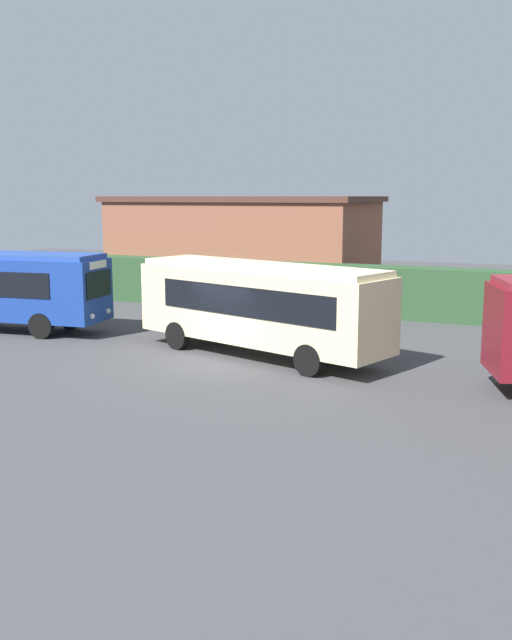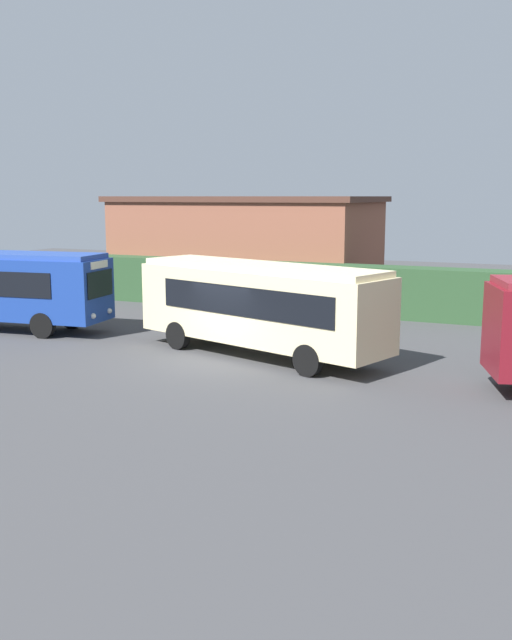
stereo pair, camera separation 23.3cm
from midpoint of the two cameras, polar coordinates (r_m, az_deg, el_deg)
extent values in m
plane|color=#424244|center=(23.76, -2.91, -3.30)|extent=(79.34, 79.34, 0.00)
cube|color=black|center=(32.18, -19.64, 3.33)|extent=(7.91, 0.99, 0.98)
cube|color=black|center=(28.26, -12.18, 2.85)|extent=(0.27, 1.89, 1.02)
cube|color=silver|center=(28.18, -12.24, 4.36)|extent=(0.19, 1.27, 0.28)
cylinder|color=black|center=(30.37, -14.33, 0.26)|extent=(1.03, 0.40, 1.00)
cylinder|color=black|center=(28.61, -16.52, -0.42)|extent=(1.03, 0.40, 1.00)
sphere|color=silver|center=(28.97, -11.46, 0.72)|extent=(0.22, 0.22, 0.22)
sphere|color=silver|center=(27.87, -12.70, 0.32)|extent=(0.22, 0.22, 0.22)
cube|color=beige|center=(24.12, 0.56, 1.18)|extent=(9.78, 5.22, 2.43)
cube|color=#F8E8B2|center=(23.96, 0.56, 4.29)|extent=(9.45, 4.95, 0.20)
cube|color=black|center=(22.99, -0.88, 1.48)|extent=(7.06, 2.33, 0.97)
cube|color=black|center=(24.81, 2.93, 2.09)|extent=(7.06, 2.33, 0.97)
cube|color=black|center=(27.44, -6.95, 2.78)|extent=(0.65, 1.88, 1.02)
cube|color=silver|center=(27.35, -6.98, 4.32)|extent=(0.45, 1.27, 0.28)
cylinder|color=black|center=(25.61, -6.04, -1.23)|extent=(1.04, 0.58, 1.00)
cylinder|color=black|center=(27.11, -2.59, -0.57)|extent=(1.04, 0.58, 1.00)
cylinder|color=black|center=(21.69, 4.49, -3.24)|extent=(1.04, 0.58, 1.00)
cylinder|color=black|center=(23.44, 7.76, -2.31)|extent=(1.04, 0.58, 1.00)
sphere|color=silver|center=(27.19, -7.96, 0.23)|extent=(0.22, 0.22, 0.22)
sphere|color=silver|center=(28.04, -5.91, 0.57)|extent=(0.22, 0.22, 0.22)
cube|color=silver|center=(25.03, 7.55, -1.65)|extent=(0.34, 0.34, 0.89)
cube|color=olive|center=(24.88, 7.60, 0.22)|extent=(0.44, 0.46, 0.78)
sphere|color=tan|center=(24.80, 7.62, 1.38)|extent=(0.24, 0.24, 0.24)
cube|color=#2B4C2B|center=(33.63, 5.56, 2.55)|extent=(51.67, 1.58, 2.30)
cube|color=brown|center=(39.91, -0.43, 5.79)|extent=(13.51, 7.94, 5.12)
cube|color=#4C2D23|center=(39.81, -0.44, 9.68)|extent=(14.05, 8.25, 0.30)
camera|label=1|loc=(0.12, -89.72, 0.05)|focal=39.88mm
camera|label=2|loc=(0.12, 90.28, -0.05)|focal=39.88mm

